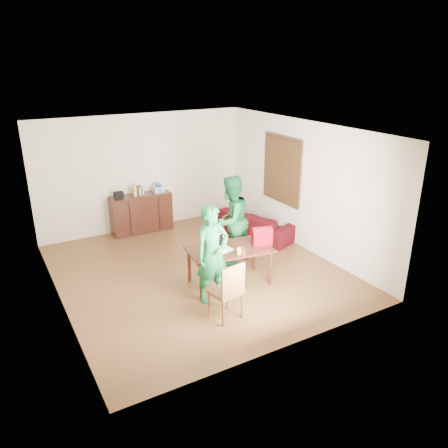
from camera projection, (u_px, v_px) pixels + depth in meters
room at (193, 205)px, 8.08m from camera, size 5.20×5.70×2.90m
table at (230, 252)px, 7.77m from camera, size 1.57×1.01×0.69m
chair at (226, 302)px, 6.82m from camera, size 0.50×0.48×0.97m
person_near at (212, 254)px, 7.14m from camera, size 0.64×0.45×1.68m
person_far at (231, 221)px, 8.48m from camera, size 1.06×0.96×1.78m
laptop at (222, 248)px, 7.64m from camera, size 0.38×0.29×0.24m
bananas at (240, 254)px, 7.45m from camera, size 0.18×0.14×0.06m
bottle at (244, 252)px, 7.40m from camera, size 0.06×0.06×0.17m
red_bag at (262, 237)px, 7.87m from camera, size 0.40×0.30×0.26m
sofa at (254, 223)px, 10.04m from camera, size 1.42×2.11×0.57m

